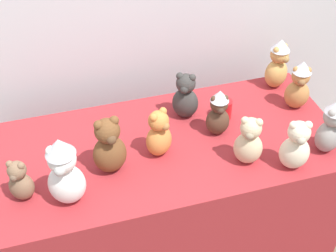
% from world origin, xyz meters
% --- Properties ---
extents(display_table, '(1.77, 0.81, 0.78)m').
position_xyz_m(display_table, '(0.00, 0.25, 0.39)').
color(display_table, maroon).
rests_on(display_table, ground_plane).
extents(teddy_bear_honey, '(0.17, 0.16, 0.31)m').
position_xyz_m(teddy_bear_honey, '(0.73, 0.56, 0.93)').
color(teddy_bear_honey, tan).
rests_on(teddy_bear_honey, display_table).
extents(teddy_bear_cocoa, '(0.13, 0.12, 0.27)m').
position_xyz_m(teddy_bear_cocoa, '(0.27, 0.27, 0.91)').
color(teddy_bear_cocoa, '#4C3323').
rests_on(teddy_bear_cocoa, display_table).
extents(teddy_bear_ash, '(0.17, 0.16, 0.30)m').
position_xyz_m(teddy_bear_ash, '(0.73, -0.00, 0.93)').
color(teddy_bear_ash, gray).
rests_on(teddy_bear_ash, display_table).
extents(teddy_bear_mocha, '(0.14, 0.13, 0.22)m').
position_xyz_m(teddy_bear_mocha, '(-0.71, 0.10, 0.88)').
color(teddy_bear_mocha, '#7F6047').
rests_on(teddy_bear_mocha, display_table).
extents(teddy_bear_charcoal, '(0.18, 0.17, 0.27)m').
position_xyz_m(teddy_bear_charcoal, '(0.15, 0.44, 0.91)').
color(teddy_bear_charcoal, '#383533').
rests_on(teddy_bear_charcoal, display_table).
extents(teddy_bear_sand, '(0.17, 0.17, 0.27)m').
position_xyz_m(teddy_bear_sand, '(0.33, 0.03, 0.91)').
color(teddy_bear_sand, '#CCB78E').
rests_on(teddy_bear_sand, display_table).
extents(teddy_bear_chestnut, '(0.18, 0.16, 0.31)m').
position_xyz_m(teddy_bear_chestnut, '(-0.30, 0.16, 0.93)').
color(teddy_bear_chestnut, brown).
rests_on(teddy_bear_chestnut, display_table).
extents(teddy_bear_snow, '(0.20, 0.18, 0.36)m').
position_xyz_m(teddy_bear_snow, '(-0.52, 0.03, 0.96)').
color(teddy_bear_snow, white).
rests_on(teddy_bear_snow, display_table).
extents(teddy_bear_ginger, '(0.17, 0.17, 0.26)m').
position_xyz_m(teddy_bear_ginger, '(-0.06, 0.20, 0.91)').
color(teddy_bear_ginger, '#D17F3D').
rests_on(teddy_bear_ginger, display_table).
extents(teddy_bear_caramel, '(0.16, 0.15, 0.29)m').
position_xyz_m(teddy_bear_caramel, '(0.75, 0.35, 0.93)').
color(teddy_bear_caramel, '#B27A42').
rests_on(teddy_bear_caramel, display_table).
extents(teddy_bear_cream, '(0.17, 0.15, 0.27)m').
position_xyz_m(teddy_bear_cream, '(0.52, -0.06, 0.91)').
color(teddy_bear_cream, beige).
rests_on(teddy_bear_cream, display_table).
extents(party_cup_red, '(0.08, 0.08, 0.11)m').
position_xyz_m(party_cup_red, '(0.34, 0.37, 0.84)').
color(party_cup_red, red).
rests_on(party_cup_red, display_table).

